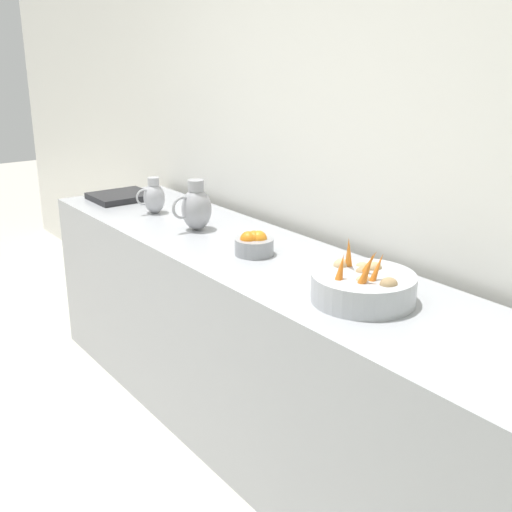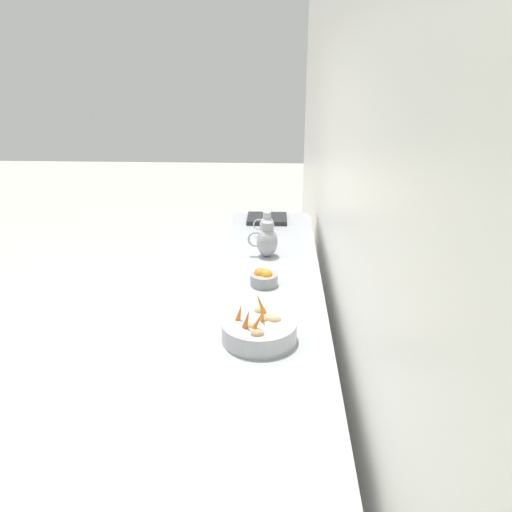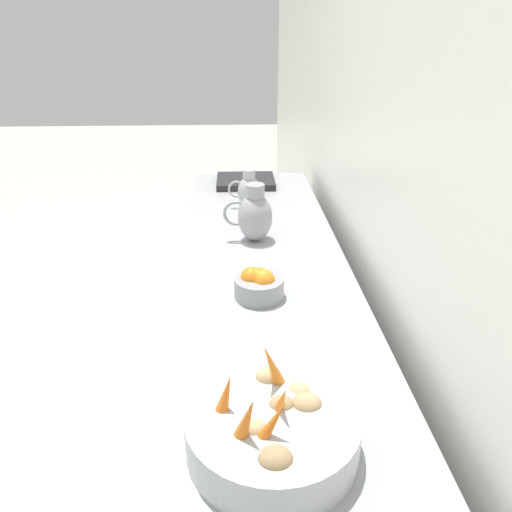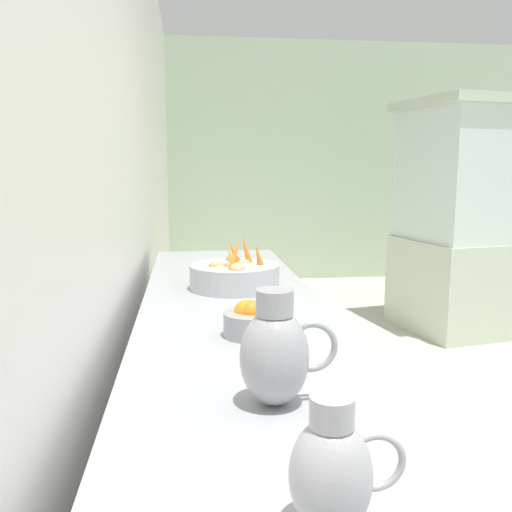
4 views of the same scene
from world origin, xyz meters
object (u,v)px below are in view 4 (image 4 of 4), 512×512
orange_bowl (252,320)px  metal_pitcher_tall (276,353)px  metal_pitcher_short (332,471)px  vegetable_colander (235,275)px  glass_block_booth (484,218)px

orange_bowl → metal_pitcher_tall: bearing=-90.8°
orange_bowl → metal_pitcher_short: 0.92m
vegetable_colander → metal_pitcher_tall: 1.17m
vegetable_colander → orange_bowl: size_ratio=2.19×
vegetable_colander → orange_bowl: vegetable_colander is taller
orange_bowl → metal_pitcher_tall: metal_pitcher_tall is taller
orange_bowl → glass_block_booth: bearing=51.0°
vegetable_colander → metal_pitcher_tall: (-0.01, -1.17, 0.06)m
vegetable_colander → metal_pitcher_short: bearing=-89.9°
orange_bowl → metal_pitcher_short: (0.01, -0.92, 0.04)m
vegetable_colander → orange_bowl: (-0.00, -0.67, -0.01)m
metal_pitcher_tall → vegetable_colander: bearing=89.5°
vegetable_colander → metal_pitcher_short: size_ratio=1.91×
orange_bowl → metal_pitcher_short: bearing=-89.7°
orange_bowl → glass_block_booth: size_ratio=0.09×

